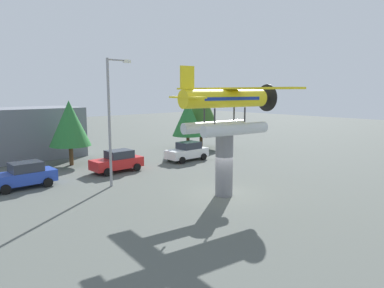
{
  "coord_description": "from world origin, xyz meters",
  "views": [
    {
      "loc": [
        -16.44,
        -15.07,
        6.59
      ],
      "look_at": [
        0.0,
        3.0,
        2.97
      ],
      "focal_mm": 33.83,
      "sensor_mm": 36.0,
      "label": 1
    }
  ],
  "objects": [
    {
      "name": "car_mid_red",
      "position": [
        -1.45,
        10.46,
        0.88
      ],
      "size": [
        4.2,
        2.02,
        1.76
      ],
      "rotation": [
        0.0,
        0.0,
        3.14
      ],
      "color": "red",
      "rests_on": "ground"
    },
    {
      "name": "storefront_building",
      "position": [
        -5.6,
        22.0,
        2.46
      ],
      "size": [
        11.47,
        6.2,
        4.91
      ],
      "primitive_type": "cube",
      "color": "slate",
      "rests_on": "ground"
    },
    {
      "name": "floatplane_monument",
      "position": [
        0.13,
        -0.02,
        5.62
      ],
      "size": [
        7.05,
        10.46,
        4.0
      ],
      "rotation": [
        0.0,
        0.0,
        -0.12
      ],
      "color": "silver",
      "rests_on": "display_pedestal"
    },
    {
      "name": "ground_plane",
      "position": [
        0.0,
        0.0,
        0.0
      ],
      "size": [
        140.0,
        140.0,
        0.0
      ],
      "primitive_type": "plane",
      "color": "#515651"
    },
    {
      "name": "tree_center_back",
      "position": [
        9.46,
        14.05,
        3.59
      ],
      "size": [
        3.39,
        3.39,
        5.48
      ],
      "color": "brown",
      "rests_on": "ground"
    },
    {
      "name": "streetlight_primary",
      "position": [
        -3.97,
        6.76,
        5.01
      ],
      "size": [
        1.84,
        0.28,
        8.73
      ],
      "color": "gray",
      "rests_on": "ground"
    },
    {
      "name": "car_near_blue",
      "position": [
        -8.77,
        10.41,
        0.88
      ],
      "size": [
        4.2,
        2.02,
        1.76
      ],
      "rotation": [
        0.0,
        0.0,
        3.14
      ],
      "color": "#2847B7",
      "rests_on": "ground"
    },
    {
      "name": "display_pedestal",
      "position": [
        0.0,
        0.0,
        1.98
      ],
      "size": [
        1.1,
        1.1,
        3.95
      ],
      "primitive_type": "cylinder",
      "color": "slate",
      "rests_on": "ground"
    },
    {
      "name": "tree_east",
      "position": [
        -3.11,
        15.56,
        3.72
      ],
      "size": [
        3.59,
        3.59,
        5.73
      ],
      "color": "brown",
      "rests_on": "ground"
    },
    {
      "name": "tree_far_east",
      "position": [
        11.93,
        14.57,
        4.28
      ],
      "size": [
        4.8,
        4.8,
        6.95
      ],
      "color": "brown",
      "rests_on": "ground"
    },
    {
      "name": "car_far_white",
      "position": [
        5.93,
        10.18,
        0.88
      ],
      "size": [
        4.2,
        2.02,
        1.76
      ],
      "rotation": [
        0.0,
        0.0,
        3.14
      ],
      "color": "white",
      "rests_on": "ground"
    }
  ]
}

